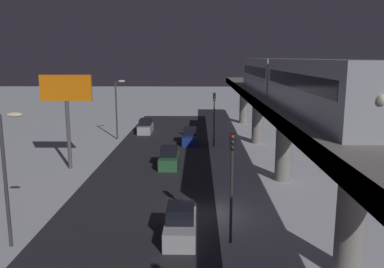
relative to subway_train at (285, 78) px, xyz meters
name	(u,v)px	position (x,y,z in m)	size (l,w,h in m)	color
ground_plane	(202,213)	(7.08, 8.55, -8.74)	(240.00, 240.00, 0.00)	silver
avenue_asphalt	(136,213)	(11.56, 8.55, -8.74)	(11.00, 91.83, 0.01)	#28282D
elevated_railway	(309,127)	(0.09, 8.55, -2.73)	(5.00, 91.83, 6.96)	gray
subway_train	(285,78)	(0.00, 0.00, 0.00)	(2.94, 36.87, 3.40)	#999EA8
sedan_green	(169,159)	(10.16, -3.29, -7.96)	(1.91, 4.08, 1.97)	#2D6038
sedan_silver_2	(181,224)	(8.36, 12.23, -7.94)	(1.80, 4.30, 1.97)	#B2B2B7
sedan_blue	(190,137)	(8.36, -14.03, -7.94)	(1.80, 4.42, 1.97)	navy
sedan_silver_3	(146,127)	(14.76, -21.02, -7.94)	(1.80, 4.36, 1.97)	#B2B2B7
traffic_light_near	(232,172)	(5.46, 12.90, -4.54)	(0.32, 0.44, 6.40)	#2D2D2D
traffic_light_mid	(214,112)	(5.46, -12.32, -4.54)	(0.32, 0.44, 6.40)	#2D2D2D
commercial_billboard	(66,97)	(19.57, -2.49, -1.91)	(4.80, 0.36, 8.90)	#4C4C51
street_lamp_near	(8,164)	(17.63, 13.55, -3.93)	(1.35, 0.44, 7.65)	#38383D
street_lamp_far	(118,102)	(17.63, -16.45, -3.93)	(1.35, 0.44, 7.65)	#38383D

